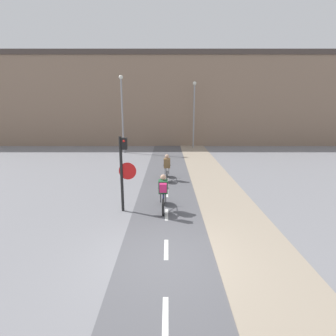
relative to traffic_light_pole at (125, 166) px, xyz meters
name	(u,v)px	position (x,y,z in m)	size (l,w,h in m)	color
ground_plane	(167,260)	(1.65, -3.42, -1.84)	(120.00, 120.00, 0.00)	gray
bike_lane	(167,259)	(1.65, -3.42, -1.83)	(2.67, 60.00, 0.02)	#56565B
sidewalk_strip	(261,259)	(4.18, -3.42, -1.81)	(2.40, 60.00, 0.05)	gray
building_row_background	(169,100)	(1.65, 19.94, 2.90)	(60.00, 5.20, 9.46)	#89705B
traffic_light_pole	(125,166)	(0.00, 0.00, 0.00)	(0.67, 0.25, 2.96)	black
street_lamp_far	(123,106)	(-2.28, 13.52, 2.22)	(0.36, 0.36, 6.63)	gray
street_lamp_sidewalk	(195,108)	(4.22, 16.28, 2.08)	(0.36, 0.36, 6.36)	gray
cyclist_near	(164,193)	(1.51, 0.06, -1.13)	(0.46, 1.78, 1.47)	black
cyclist_far	(168,168)	(1.64, 4.49, -1.17)	(0.46, 1.74, 1.47)	black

